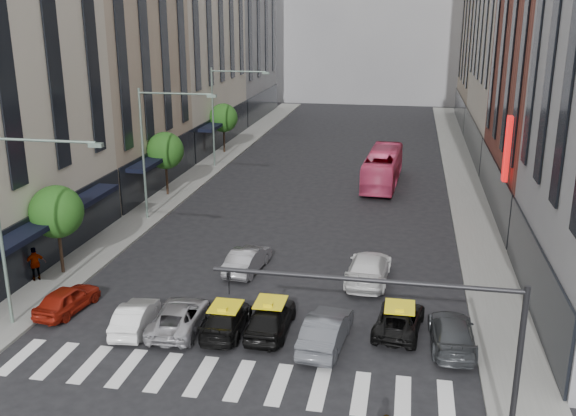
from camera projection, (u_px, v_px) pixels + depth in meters
The scene contains 27 objects.
ground at pixel (214, 400), 24.18m from camera, with size 160.00×160.00×0.00m, color black.
sidewalk_left at pixel (188, 182), 54.36m from camera, with size 3.00×96.00×0.15m, color slate.
sidewalk_right at pixel (468, 196), 50.25m from camera, with size 3.00×96.00×0.15m, color slate.
building_left_b at pixel (105, 38), 49.94m from camera, with size 8.00×16.00×24.00m, color tan.
building_left_d at pixel (232, 2), 83.77m from camera, with size 8.00×18.00×30.00m, color gray.
building_right_b at pixel (573, 27), 42.63m from camera, with size 8.00×18.00×26.00m, color brown.
building_right_d at pixel (502, 10), 77.99m from camera, with size 8.00×18.00×28.00m, color tan.
tree_near at pixel (57, 212), 34.59m from camera, with size 2.88×2.88×4.95m.
tree_mid at pixel (165, 151), 49.60m from camera, with size 2.88×2.88×4.95m.
tree_far at pixel (223, 118), 64.61m from camera, with size 2.88×2.88×4.95m.
streetlamp_near at pixel (16, 206), 27.98m from camera, with size 5.38×0.25×9.00m.
streetlamp_mid at pixel (155, 137), 42.99m from camera, with size 5.38×0.25×9.00m.
streetlamp_far at pixel (223, 104), 58.00m from camera, with size 5.38×0.25×9.00m.
traffic_signal at pixel (431, 323), 20.54m from camera, with size 10.10×0.20×6.00m.
liberty_sign at pixel (507, 149), 38.92m from camera, with size 0.30×0.70×4.00m.
car_red at pixel (67, 299), 31.10m from camera, with size 1.54×3.83×1.30m, color maroon.
car_white_front at pixel (135, 317), 29.36m from camera, with size 1.34×3.85×1.27m, color silver.
car_silver at pixel (179, 316), 29.38m from camera, with size 2.12×4.59×1.28m, color #A1A0A5.
taxi_left at pixel (226, 319), 29.13m from camera, with size 1.75×4.30×1.25m, color black.
taxi_center at pixel (271, 317), 29.05m from camera, with size 1.75×4.35×1.48m, color black.
car_grey_mid at pixel (326, 330), 27.87m from camera, with size 1.59×4.56×1.50m, color #46484E.
taxi_right at pixel (399, 319), 29.19m from camera, with size 1.98×4.30×1.19m, color black.
car_grey_curb at pixel (452, 333), 27.82m from camera, with size 1.87×4.60×1.34m, color #373A3D.
car_row2_left at pixel (248, 259), 35.92m from camera, with size 1.48×4.24×1.40m, color gray.
car_row2_right at pixel (369, 268), 34.54m from camera, with size 2.16×5.30×1.54m, color white.
bus at pixel (383, 168), 53.51m from camera, with size 2.47×10.55×2.94m, color #D23E67.
pedestrian_far at pixel (35, 264), 34.28m from camera, with size 1.09×0.46×1.87m, color gray.
Camera 1 is at (6.66, -20.05, 14.09)m, focal length 40.00 mm.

